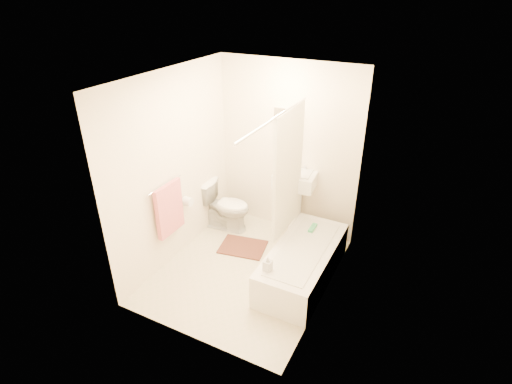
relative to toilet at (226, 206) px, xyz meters
The scene contains 17 objects.
floor 1.12m from the toilet, 45.13° to the right, with size 2.40×2.40×0.00m, color beige.
ceiling 2.31m from the toilet, 45.13° to the right, with size 2.40×2.40×0.00m, color white.
wall_back 1.22m from the toilet, 30.77° to the left, with size 2.00×0.02×2.40m, color beige.
wall_left 1.16m from the toilet, 108.35° to the right, with size 0.02×2.40×2.40m, color beige.
wall_right 2.08m from the toilet, 23.30° to the right, with size 0.02×2.40×2.40m, color beige.
mirror 1.43m from the toilet, 29.62° to the left, with size 0.40×0.03×0.55m, color white.
curtain_rod 2.06m from the toilet, 31.90° to the right, with size 0.03×0.03×1.70m, color silver.
shower_curtain 1.38m from the toilet, 13.57° to the right, with size 0.04×0.80×1.55m, color silver.
towel_bar 1.27m from the toilet, 101.82° to the right, with size 0.02×0.02×0.60m, color silver.
towel 1.11m from the toilet, 100.17° to the right, with size 0.06×0.45×0.66m, color #CC7266.
toilet_paper 0.74m from the toilet, 105.86° to the right, with size 0.12×0.12×0.11m, color white.
toilet is the anchor object (origin of this frame).
sink 1.01m from the toilet, 17.38° to the left, with size 0.54×0.43×1.06m, color white, non-canonical shape.
bathtub 1.53m from the toilet, 21.74° to the right, with size 0.67×1.53×0.43m, color white, non-canonical shape.
bath_mat 0.68m from the toilet, 36.90° to the right, with size 0.61×0.46×0.02m, color #54291E.
soap_bottle 1.66m from the toilet, 42.92° to the right, with size 0.08×0.09×0.19m, color white.
scrub_brush 1.38m from the toilet, ahead, with size 0.06×0.20×0.04m, color #45B66F.
Camera 1 is at (1.91, -3.50, 3.23)m, focal length 28.00 mm.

